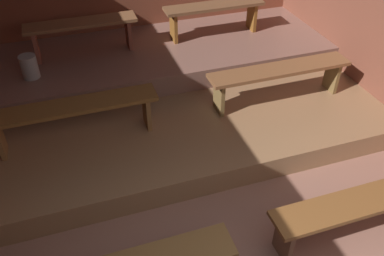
{
  "coord_description": "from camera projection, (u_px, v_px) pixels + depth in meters",
  "views": [
    {
      "loc": [
        -1.18,
        -1.12,
        3.27
      ],
      "look_at": [
        -0.05,
        2.26,
        0.49
      ],
      "focal_mm": 37.63,
      "sensor_mm": 36.0,
      "label": 1
    }
  ],
  "objects": [
    {
      "name": "ground",
      "position": [
        190.0,
        150.0,
        5.04
      ],
      "size": [
        5.92,
        5.78,
        0.08
      ],
      "primitive_type": "cube",
      "color": "#875C4D"
    },
    {
      "name": "platform_lower",
      "position": [
        171.0,
        102.0,
        5.55
      ],
      "size": [
        5.12,
        3.31,
        0.29
      ],
      "primitive_type": "cube",
      "color": "#8A6343",
      "rests_on": "ground"
    },
    {
      "name": "platform_middle",
      "position": [
        155.0,
        57.0,
        5.97
      ],
      "size": [
        5.12,
        1.7,
        0.29
      ],
      "primitive_type": "cube",
      "color": "brown",
      "rests_on": "platform_lower"
    },
    {
      "name": "bench_floor_right",
      "position": [
        356.0,
        208.0,
        3.74
      ],
      "size": [
        1.7,
        0.33,
        0.48
      ],
      "color": "brown",
      "rests_on": "ground"
    },
    {
      "name": "bench_lower_left",
      "position": [
        74.0,
        111.0,
        4.46
      ],
      "size": [
        1.87,
        0.33,
        0.48
      ],
      "color": "brown",
      "rests_on": "platform_lower"
    },
    {
      "name": "bench_lower_right",
      "position": [
        279.0,
        74.0,
        5.1
      ],
      "size": [
        1.87,
        0.33,
        0.48
      ],
      "color": "brown",
      "rests_on": "platform_lower"
    },
    {
      "name": "bench_middle_left",
      "position": [
        82.0,
        28.0,
        5.52
      ],
      "size": [
        1.51,
        0.33,
        0.48
      ],
      "color": "brown",
      "rests_on": "platform_middle"
    },
    {
      "name": "bench_middle_right",
      "position": [
        214.0,
        11.0,
        6.01
      ],
      "size": [
        1.51,
        0.33,
        0.48
      ],
      "color": "brown",
      "rests_on": "platform_middle"
    },
    {
      "name": "pail_middle",
      "position": [
        29.0,
        67.0,
        5.13
      ],
      "size": [
        0.21,
        0.21,
        0.3
      ],
      "primitive_type": "cylinder",
      "color": "gray",
      "rests_on": "platform_middle"
    }
  ]
}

